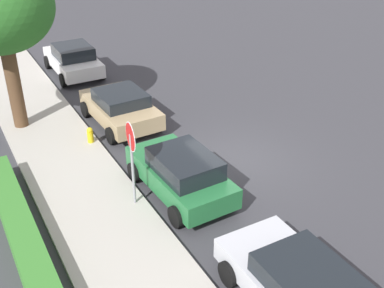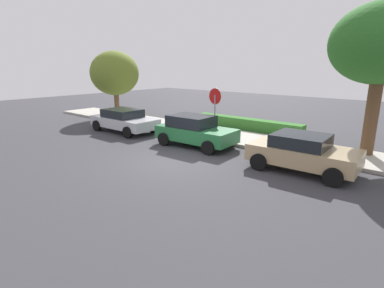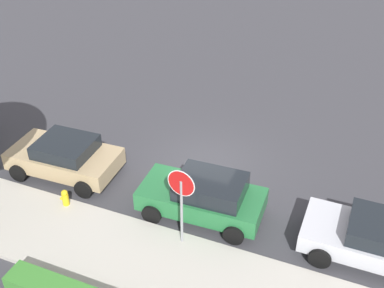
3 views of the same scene
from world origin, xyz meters
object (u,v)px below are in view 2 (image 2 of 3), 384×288
(parked_car_green, at_px, (195,131))
(fire_hydrant, at_px, (291,148))
(street_tree_mid_block, at_px, (115,73))
(stop_sign, at_px, (215,104))
(street_tree_near_corner, at_px, (380,45))
(parked_car_tan, at_px, (302,152))
(parked_car_silver, at_px, (124,120))

(parked_car_green, xyz_separation_m, fire_hydrant, (4.23, 1.41, -0.40))
(street_tree_mid_block, bearing_deg, fire_hydrant, -5.34)
(stop_sign, xyz_separation_m, fire_hydrant, (4.12, -0.05, -1.53))
(street_tree_near_corner, xyz_separation_m, fire_hydrant, (-2.47, -1.98, -4.23))
(parked_car_tan, relative_size, parked_car_silver, 0.91)
(street_tree_near_corner, relative_size, fire_hydrant, 8.74)
(street_tree_near_corner, bearing_deg, parked_car_green, -153.16)
(parked_car_tan, bearing_deg, street_tree_near_corner, 68.63)
(street_tree_near_corner, bearing_deg, parked_car_tan, -111.37)
(stop_sign, distance_m, parked_car_tan, 5.57)
(stop_sign, relative_size, parked_car_silver, 0.63)
(fire_hydrant, bearing_deg, street_tree_near_corner, 38.79)
(parked_car_green, relative_size, street_tree_mid_block, 0.81)
(stop_sign, bearing_deg, parked_car_green, -94.48)
(parked_car_green, relative_size, street_tree_near_corner, 0.63)
(street_tree_near_corner, distance_m, fire_hydrant, 5.29)
(fire_hydrant, bearing_deg, stop_sign, 179.25)
(stop_sign, height_order, parked_car_tan, stop_sign)
(stop_sign, distance_m, street_tree_mid_block, 10.24)
(parked_car_tan, bearing_deg, stop_sign, 162.41)
(parked_car_green, relative_size, parked_car_silver, 0.92)
(stop_sign, height_order, street_tree_mid_block, street_tree_mid_block)
(parked_car_silver, bearing_deg, street_tree_near_corner, 16.65)
(street_tree_near_corner, distance_m, street_tree_mid_block, 16.72)
(stop_sign, bearing_deg, parked_car_silver, -162.95)
(stop_sign, xyz_separation_m, parked_car_green, (-0.11, -1.46, -1.13))
(fire_hydrant, bearing_deg, parked_car_silver, -170.46)
(stop_sign, height_order, fire_hydrant, stop_sign)
(stop_sign, xyz_separation_m, parked_car_silver, (-5.38, -1.65, -1.19))
(parked_car_tan, bearing_deg, parked_car_green, 178.02)
(parked_car_silver, bearing_deg, fire_hydrant, 9.54)
(parked_car_green, relative_size, parked_car_tan, 1.02)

